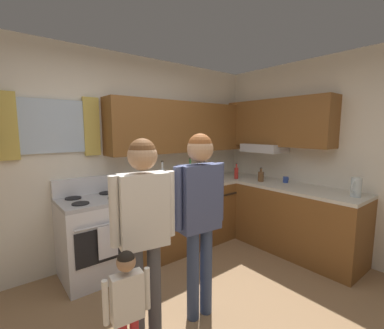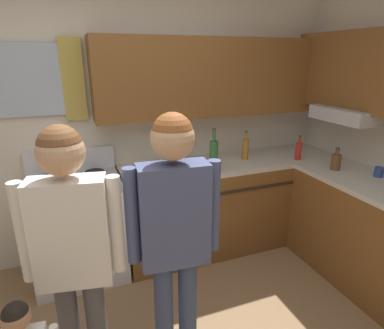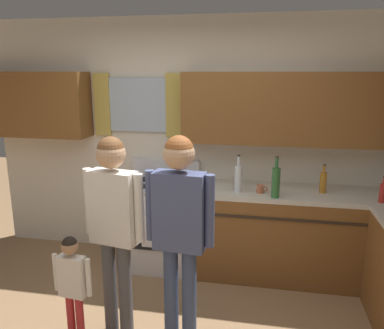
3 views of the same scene
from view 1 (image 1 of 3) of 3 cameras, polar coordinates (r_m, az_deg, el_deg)
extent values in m
cube|color=silver|center=(3.46, -18.00, 1.40)|extent=(4.60, 0.10, 2.60)
cube|color=silver|center=(3.21, -28.15, 7.37)|extent=(0.63, 0.03, 0.57)
cube|color=gold|center=(3.15, -35.44, 6.87)|extent=(0.18, 0.04, 0.67)
cube|color=gold|center=(3.30, -21.12, 7.73)|extent=(0.18, 0.04, 0.67)
cube|color=brown|center=(3.81, -1.06, 8.16)|extent=(2.37, 0.32, 0.70)
cube|color=silver|center=(3.76, 33.26, 0.99)|extent=(0.10, 4.05, 2.60)
cube|color=brown|center=(4.02, 18.02, 8.64)|extent=(0.32, 1.61, 0.67)
cube|color=#B7B7BC|center=(4.07, 15.49, 3.50)|extent=(0.40, 0.60, 0.12)
cube|color=brown|center=(3.94, 1.32, -10.48)|extent=(2.21, 0.62, 0.86)
cube|color=beige|center=(3.82, 1.34, -4.05)|extent=(2.21, 0.62, 0.04)
cube|color=brown|center=(3.85, 21.92, -11.47)|extent=(0.62, 1.61, 0.86)
cube|color=beige|center=(3.73, 22.26, -4.91)|extent=(0.62, 1.61, 0.04)
cube|color=#2D2319|center=(3.63, 4.57, -7.30)|extent=(2.09, 0.01, 0.02)
cube|color=silver|center=(3.24, -20.14, -15.02)|extent=(0.75, 0.62, 0.86)
cube|color=black|center=(2.95, -18.13, -16.22)|extent=(0.63, 0.01, 0.36)
cylinder|color=#ADADB2|center=(2.84, -18.14, -12.34)|extent=(0.63, 0.02, 0.02)
cube|color=#ADADB2|center=(3.10, -20.52, -7.31)|extent=(0.75, 0.62, 0.04)
cube|color=silver|center=(3.32, -22.10, -4.27)|extent=(0.75, 0.08, 0.20)
cylinder|color=black|center=(2.92, -23.21, -7.86)|extent=(0.17, 0.17, 0.01)
cylinder|color=black|center=(3.03, -16.35, -6.97)|extent=(0.17, 0.17, 0.01)
cylinder|color=black|center=(3.17, -24.56, -6.71)|extent=(0.17, 0.17, 0.01)
cylinder|color=black|center=(3.28, -18.19, -5.95)|extent=(0.17, 0.17, 0.01)
cube|color=silver|center=(2.90, -17.91, -15.74)|extent=(0.20, 0.02, 0.34)
cylinder|color=red|center=(4.08, 9.67, -1.90)|extent=(0.06, 0.06, 0.17)
cylinder|color=red|center=(4.07, 9.71, -0.30)|extent=(0.02, 0.02, 0.06)
cylinder|color=#3F382D|center=(4.06, 9.72, 0.22)|extent=(0.03, 0.03, 0.02)
cylinder|color=#2D6633|center=(3.41, -0.39, -2.72)|extent=(0.08, 0.08, 0.28)
cylinder|color=#2D6633|center=(3.38, -0.40, 0.43)|extent=(0.03, 0.03, 0.10)
cylinder|color=#3F382D|center=(3.38, -0.40, 1.39)|extent=(0.03, 0.03, 0.02)
cylinder|color=brown|center=(3.95, 14.83, -2.59)|extent=(0.08, 0.08, 0.14)
cylinder|color=brown|center=(3.93, 14.88, -1.24)|extent=(0.03, 0.03, 0.05)
cylinder|color=#3F382D|center=(3.93, 14.90, -0.77)|extent=(0.04, 0.04, 0.02)
cylinder|color=silver|center=(3.31, -6.47, -3.28)|extent=(0.07, 0.07, 0.26)
cylinder|color=silver|center=(3.28, -6.52, -0.27)|extent=(0.03, 0.03, 0.09)
cylinder|color=#3F382D|center=(3.27, -6.53, 0.66)|extent=(0.03, 0.03, 0.02)
cylinder|color=#B27223|center=(3.88, 2.70, -2.07)|extent=(0.06, 0.06, 0.20)
cylinder|color=#B27223|center=(3.86, 2.71, -0.09)|extent=(0.02, 0.02, 0.07)
cylinder|color=#3F382D|center=(3.86, 2.72, 0.54)|extent=(0.03, 0.03, 0.02)
cylinder|color=#B76642|center=(3.44, -3.39, -4.37)|extent=(0.07, 0.07, 0.08)
torus|color=#B76642|center=(3.46, -2.77, -4.21)|extent=(0.06, 0.01, 0.06)
cylinder|color=#2D479E|center=(3.97, 19.80, -3.14)|extent=(0.07, 0.07, 0.08)
torus|color=#2D479E|center=(4.01, 20.16, -2.99)|extent=(0.06, 0.01, 0.06)
cylinder|color=silver|center=(3.48, 32.26, -4.21)|extent=(0.11, 0.11, 0.22)
torus|color=silver|center=(3.42, 31.89, -4.20)|extent=(0.14, 0.02, 0.14)
cylinder|color=#4C4C51|center=(2.29, -8.22, -25.80)|extent=(0.11, 0.11, 0.78)
cylinder|color=#4C4C51|center=(2.26, -11.92, -26.47)|extent=(0.11, 0.11, 0.78)
cube|color=white|center=(1.98, -10.50, -9.84)|extent=(0.38, 0.22, 0.56)
cylinder|color=white|center=(2.05, -4.73, -8.52)|extent=(0.07, 0.07, 0.51)
cylinder|color=white|center=(1.93, -16.70, -9.87)|extent=(0.07, 0.07, 0.51)
sphere|color=tan|center=(1.90, -10.80, 1.89)|extent=(0.22, 0.22, 0.22)
sphere|color=brown|center=(1.90, -10.82, 2.70)|extent=(0.20, 0.20, 0.20)
cylinder|color=#38476B|center=(2.52, 3.10, -22.18)|extent=(0.11, 0.11, 0.80)
cylinder|color=#38476B|center=(2.45, 0.22, -23.12)|extent=(0.11, 0.11, 0.80)
cube|color=#47517A|center=(2.22, 1.75, -7.26)|extent=(0.38, 0.19, 0.57)
cylinder|color=#47517A|center=(2.35, 6.12, -5.93)|extent=(0.07, 0.07, 0.52)
cylinder|color=#47517A|center=(2.10, -3.14, -7.51)|extent=(0.07, 0.07, 0.52)
sphere|color=tan|center=(2.15, 1.79, 3.42)|extent=(0.22, 0.22, 0.22)
sphere|color=brown|center=(2.15, 1.80, 4.15)|extent=(0.20, 0.20, 0.20)
cube|color=white|center=(1.90, -13.97, -26.32)|extent=(0.21, 0.11, 0.31)
cylinder|color=white|center=(1.93, -9.76, -25.13)|extent=(0.04, 0.04, 0.29)
cylinder|color=white|center=(1.87, -18.42, -26.77)|extent=(0.04, 0.04, 0.29)
sphere|color=#A87A56|center=(1.78, -14.23, -19.98)|extent=(0.12, 0.12, 0.12)
sphere|color=black|center=(1.78, -14.24, -19.54)|extent=(0.11, 0.11, 0.11)
camera|label=2|loc=(0.98, 42.24, 18.61)|focal=30.37mm
camera|label=3|loc=(2.18, 76.63, 12.11)|focal=36.12mm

